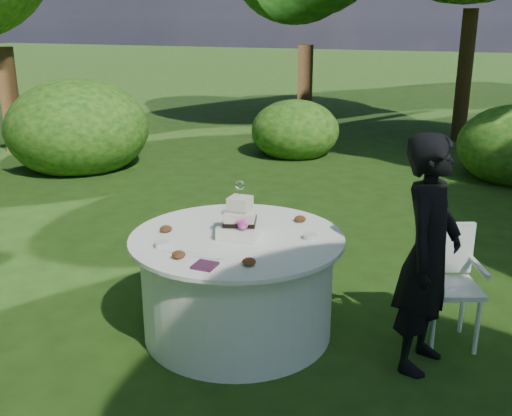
# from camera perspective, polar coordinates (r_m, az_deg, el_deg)

# --- Properties ---
(ground) EXTENTS (80.00, 80.00, 0.00)m
(ground) POSITION_cam_1_polar(r_m,az_deg,el_deg) (4.66, -1.75, -11.58)
(ground) COLOR #1E360E
(ground) RESTS_ON ground
(napkins) EXTENTS (0.14, 0.14, 0.02)m
(napkins) POSITION_cam_1_polar(r_m,az_deg,el_deg) (3.82, -4.89, -5.48)
(napkins) COLOR #461E39
(napkins) RESTS_ON table
(feather_plume) EXTENTS (0.48, 0.07, 0.01)m
(feather_plume) POSITION_cam_1_polar(r_m,az_deg,el_deg) (4.01, -6.09, -4.39)
(feather_plume) COLOR white
(feather_plume) RESTS_ON table
(guest) EXTENTS (0.49, 0.65, 1.61)m
(guest) POSITION_cam_1_polar(r_m,az_deg,el_deg) (4.06, 16.09, -4.32)
(guest) COLOR black
(guest) RESTS_ON ground
(table) EXTENTS (1.56, 1.56, 0.77)m
(table) POSITION_cam_1_polar(r_m,az_deg,el_deg) (4.48, -1.79, -7.25)
(table) COLOR white
(table) RESTS_ON ground
(cake) EXTENTS (0.31, 0.31, 0.42)m
(cake) POSITION_cam_1_polar(r_m,az_deg,el_deg) (4.28, -1.52, -1.31)
(cake) COLOR silver
(cake) RESTS_ON table
(chair) EXTENTS (0.50, 0.50, 0.87)m
(chair) POSITION_cam_1_polar(r_m,az_deg,el_deg) (4.55, 17.90, -6.03)
(chair) COLOR white
(chair) RESTS_ON ground
(votives) EXTENTS (1.00, 0.93, 0.04)m
(votives) POSITION_cam_1_polar(r_m,az_deg,el_deg) (4.40, -2.11, -2.09)
(votives) COLOR white
(votives) RESTS_ON table
(petal_cups) EXTENTS (0.94, 1.08, 0.05)m
(petal_cups) POSITION_cam_1_polar(r_m,az_deg,el_deg) (4.20, -2.99, -3.02)
(petal_cups) COLOR #562D16
(petal_cups) RESTS_ON table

